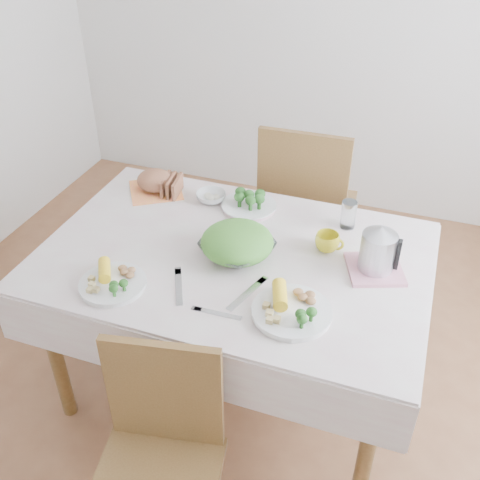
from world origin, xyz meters
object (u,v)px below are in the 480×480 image
(dinner_plate_left, at_px, (113,284))
(electric_kettle, at_px, (379,245))
(salad_bowl, at_px, (237,249))
(chair_near, at_px, (154,479))
(dinner_plate_right, at_px, (292,312))
(yellow_mug, at_px, (327,242))
(dining_table, at_px, (234,326))
(chair_far, at_px, (307,213))

(dinner_plate_left, relative_size, electric_kettle, 1.34)
(salad_bowl, height_order, dinner_plate_left, salad_bowl)
(chair_near, xyz_separation_m, salad_bowl, (-0.01, 0.80, 0.33))
(chair_near, height_order, dinner_plate_left, chair_near)
(dinner_plate_right, distance_m, yellow_mug, 0.41)
(salad_bowl, bearing_deg, dinner_plate_right, -41.26)
(chair_near, relative_size, dinner_plate_left, 3.57)
(dinner_plate_right, bearing_deg, electric_kettle, 55.76)
(dining_table, xyz_separation_m, salad_bowl, (0.02, -0.01, 0.42))
(dinner_plate_left, xyz_separation_m, dinner_plate_right, (0.65, 0.07, 0.00))
(salad_bowl, relative_size, yellow_mug, 2.75)
(salad_bowl, distance_m, dinner_plate_left, 0.49)
(yellow_mug, bearing_deg, dining_table, -156.43)
(chair_far, xyz_separation_m, dinner_plate_right, (0.20, -1.11, 0.31))
(dining_table, bearing_deg, dinner_plate_right, -40.24)
(dining_table, height_order, dinner_plate_left, dinner_plate_left)
(dinner_plate_left, height_order, yellow_mug, yellow_mug)
(dinner_plate_left, distance_m, yellow_mug, 0.83)
(dining_table, relative_size, dinner_plate_right, 5.06)
(chair_near, bearing_deg, dinner_plate_right, 52.78)
(dinner_plate_left, bearing_deg, chair_near, -51.82)
(chair_far, bearing_deg, dining_table, 81.41)
(electric_kettle, bearing_deg, chair_near, -112.60)
(salad_bowl, bearing_deg, dining_table, 161.32)
(dinner_plate_right, height_order, yellow_mug, yellow_mug)
(salad_bowl, bearing_deg, electric_kettle, 9.29)
(chair_near, distance_m, chair_far, 1.66)
(yellow_mug, bearing_deg, electric_kettle, -19.05)
(electric_kettle, bearing_deg, salad_bowl, -163.62)
(dinner_plate_right, height_order, electric_kettle, electric_kettle)
(salad_bowl, distance_m, electric_kettle, 0.53)
(yellow_mug, bearing_deg, chair_far, 108.27)
(dining_table, bearing_deg, yellow_mug, 23.57)
(yellow_mug, bearing_deg, dinner_plate_left, -144.88)
(salad_bowl, xyz_separation_m, dinner_plate_right, (0.29, -0.25, -0.02))
(dining_table, relative_size, chair_far, 1.38)
(chair_far, relative_size, salad_bowl, 3.84)
(dinner_plate_left, bearing_deg, chair_far, 69.19)
(chair_near, xyz_separation_m, electric_kettle, (0.51, 0.89, 0.42))
(chair_near, bearing_deg, dining_table, 81.60)
(chair_near, distance_m, dinner_plate_right, 0.69)
(dining_table, relative_size, chair_near, 1.60)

